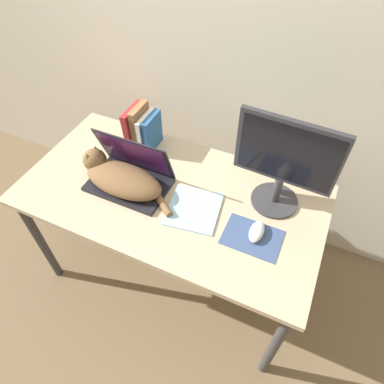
{
  "coord_description": "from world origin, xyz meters",
  "views": [
    {
      "loc": [
        0.51,
        -0.53,
        1.88
      ],
      "look_at": [
        0.12,
        0.32,
        0.81
      ],
      "focal_mm": 32.0,
      "sensor_mm": 36.0,
      "label": 1
    }
  ],
  "objects": [
    {
      "name": "ground_plane",
      "position": [
        0.0,
        0.0,
        0.0
      ],
      "size": [
        12.0,
        12.0,
        0.0
      ],
      "primitive_type": "plane",
      "color": "brown"
    },
    {
      "name": "wall_back",
      "position": [
        0.0,
        0.96,
        1.3
      ],
      "size": [
        8.0,
        0.05,
        2.6
      ],
      "color": "beige",
      "rests_on": "ground_plane"
    },
    {
      "name": "desk",
      "position": [
        0.0,
        0.36,
        0.64
      ],
      "size": [
        1.38,
        0.72,
        0.71
      ],
      "color": "tan",
      "rests_on": "ground_plane"
    },
    {
      "name": "laptop",
      "position": [
        -0.19,
        0.34,
        0.76
      ],
      "size": [
        0.36,
        0.24,
        0.24
      ],
      "color": "black",
      "rests_on": "desk"
    },
    {
      "name": "cat",
      "position": [
        -0.23,
        0.31,
        0.77
      ],
      "size": [
        0.5,
        0.2,
        0.14
      ],
      "color": "brown",
      "rests_on": "desk"
    },
    {
      "name": "external_monitor",
      "position": [
        0.44,
        0.51,
        0.95
      ],
      "size": [
        0.41,
        0.21,
        0.44
      ],
      "color": "#333338",
      "rests_on": "desk"
    },
    {
      "name": "mousepad",
      "position": [
        0.41,
        0.28,
        0.71
      ],
      "size": [
        0.24,
        0.17,
        0.0
      ],
      "color": "#384C75",
      "rests_on": "desk"
    },
    {
      "name": "computer_mouse",
      "position": [
        0.42,
        0.3,
        0.73
      ],
      "size": [
        0.06,
        0.11,
        0.04
      ],
      "color": "silver",
      "rests_on": "mousepad"
    },
    {
      "name": "book_row",
      "position": [
        -0.28,
        0.61,
        0.81
      ],
      "size": [
        0.14,
        0.16,
        0.22
      ],
      "color": "maroon",
      "rests_on": "desk"
    },
    {
      "name": "notepad",
      "position": [
        0.14,
        0.32,
        0.72
      ],
      "size": [
        0.25,
        0.26,
        0.01
      ],
      "color": "#99C6E0",
      "rests_on": "desk"
    }
  ]
}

